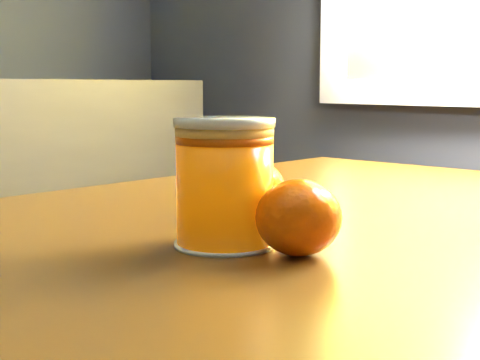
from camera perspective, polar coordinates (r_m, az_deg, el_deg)
table at (r=0.74m, az=5.91°, el=-10.32°), size 1.10×0.85×0.75m
juice_glass at (r=0.57m, az=-1.32°, el=-0.28°), size 0.09×0.09×0.11m
orange_front at (r=0.54m, az=5.01°, el=-3.21°), size 0.09×0.09×0.06m
orange_back at (r=0.71m, az=1.27°, el=-0.70°), size 0.08×0.08×0.06m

